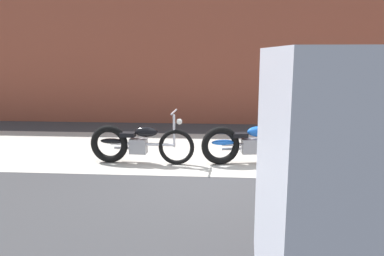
# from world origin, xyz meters

# --- Properties ---
(ground_plane) EXTENTS (80.00, 80.00, 0.00)m
(ground_plane) POSITION_xyz_m (0.00, 0.00, 0.00)
(ground_plane) COLOR #38383A
(sidewalk_slab) EXTENTS (36.00, 3.50, 0.01)m
(sidewalk_slab) POSITION_xyz_m (0.00, 1.75, 0.00)
(sidewalk_slab) COLOR #B2ADA3
(sidewalk_slab) RESTS_ON ground
(brick_building_wall) EXTENTS (36.00, 0.50, 4.61)m
(brick_building_wall) POSITION_xyz_m (0.00, 5.20, 2.30)
(brick_building_wall) COLOR brown
(brick_building_wall) RESTS_ON ground
(motorcycle_black) EXTENTS (2.01, 0.58, 1.03)m
(motorcycle_black) POSITION_xyz_m (-1.53, 0.74, 0.40)
(motorcycle_black) COLOR black
(motorcycle_black) RESTS_ON ground
(motorcycle_blue) EXTENTS (1.99, 0.64, 1.03)m
(motorcycle_blue) POSITION_xyz_m (0.59, 0.87, 0.40)
(motorcycle_blue) COLOR black
(motorcycle_blue) RESTS_ON ground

